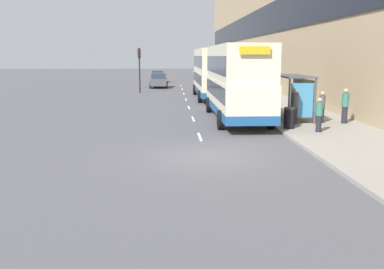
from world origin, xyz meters
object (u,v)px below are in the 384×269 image
double_decker_bus_near (237,81)px  car_0 (159,80)px  pedestrian_at_shelter (319,115)px  pedestrian_3 (322,107)px  traffic_light_far_kerb (139,62)px  pedestrian_2 (295,106)px  bus_shelter (297,89)px  litter_bin (289,118)px  car_1 (158,76)px  double_decker_bus_ahead (212,72)px  pedestrian_1 (345,106)px

double_decker_bus_near → car_0: size_ratio=2.53×
car_0 → pedestrian_at_shelter: bearing=105.1°
pedestrian_at_shelter → pedestrian_3: 2.97m
traffic_light_far_kerb → double_decker_bus_near: bearing=-70.1°
pedestrian_2 → traffic_light_far_kerb: bearing=114.0°
traffic_light_far_kerb → car_0: bearing=76.2°
bus_shelter → litter_bin: bearing=-111.8°
bus_shelter → pedestrian_3: (1.02, -1.36, -0.87)m
double_decker_bus_near → car_1: bearing=98.7°
car_1 → pedestrian_2: bearing=102.0°
bus_shelter → pedestrian_at_shelter: (-0.09, -4.11, -0.90)m
car_0 → litter_bin: car_0 is taller
car_1 → car_0: bearing=92.1°
pedestrian_at_shelter → traffic_light_far_kerb: bearing=112.9°
pedestrian_2 → car_1: bearing=102.0°
car_0 → traffic_light_far_kerb: size_ratio=0.92×
bus_shelter → car_1: 38.05m
bus_shelter → litter_bin: (-1.22, -3.05, -1.21)m
double_decker_bus_near → pedestrian_2: 3.92m
double_decker_bus_ahead → pedestrian_1: 16.30m
pedestrian_at_shelter → car_0: bearing=105.1°
double_decker_bus_near → pedestrian_at_shelter: (3.21, -4.89, -1.31)m
car_0 → pedestrian_2: bearing=105.4°
bus_shelter → car_1: bearing=103.4°
pedestrian_3 → traffic_light_far_kerb: bearing=117.9°
car_1 → pedestrian_3: pedestrian_3 is taller
pedestrian_3 → litter_bin: size_ratio=1.62×
pedestrian_3 → traffic_light_far_kerb: size_ratio=0.38×
double_decker_bus_ahead → pedestrian_3: bearing=-73.4°
litter_bin → traffic_light_far_kerb: 24.67m
car_1 → pedestrian_at_shelter: (8.72, -41.10, 0.15)m
pedestrian_1 → litter_bin: 3.75m
pedestrian_1 → pedestrian_3: 1.20m
car_0 → pedestrian_1: bearing=110.5°
car_0 → pedestrian_at_shelter: (8.35, -30.95, 0.13)m
pedestrian_2 → litter_bin: bearing=-116.8°
bus_shelter → traffic_light_far_kerb: traffic_light_far_kerb is taller
double_decker_bus_near → pedestrian_3: 4.98m
bus_shelter → pedestrian_2: size_ratio=2.27×
double_decker_bus_near → car_1: 36.66m
car_0 → car_1: size_ratio=1.09×
car_1 → pedestrian_3: (9.83, -38.35, 0.19)m
car_0 → pedestrian_3: pedestrian_3 is taller
car_0 → traffic_light_far_kerb: (-1.73, -7.03, 2.19)m
pedestrian_2 → traffic_light_far_kerb: size_ratio=0.41×
double_decker_bus_near → pedestrian_3: double_decker_bus_near is taller
bus_shelter → double_decker_bus_ahead: double_decker_bus_ahead is taller
car_1 → pedestrian_2: pedestrian_2 is taller
traffic_light_far_kerb → litter_bin: bearing=-68.6°
pedestrian_1 → pedestrian_2: size_ratio=1.00×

